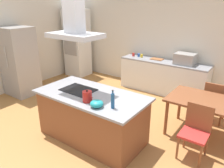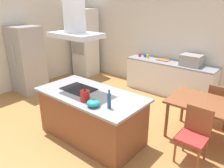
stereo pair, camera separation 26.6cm
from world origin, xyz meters
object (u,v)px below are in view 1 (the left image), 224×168
Objects in this scene: refrigerator at (19,62)px; range_hood at (74,22)px; chair_facing_island at (196,128)px; chair_facing_back_wall at (215,100)px; mixing_bowl at (97,104)px; olive_oil_bottle at (113,101)px; dining_table at (208,104)px; coffee_mug_blue at (139,55)px; cutting_board at (157,59)px; tea_kettle at (87,96)px; cooktop at (78,90)px; coffee_mug_yellow at (142,56)px; wall_oven_stack at (77,43)px; countertop_microwave at (185,59)px; coffee_mug_red at (133,55)px.

range_hood is at bearing -10.90° from refrigerator.
chair_facing_island and chair_facing_back_wall have the same top height.
chair_facing_island is 2.63m from range_hood.
olive_oil_bottle is at bearing 28.05° from mixing_bowl.
chair_facing_island reaches higher than dining_table.
cutting_board is (0.59, -0.00, -0.04)m from coffee_mug_blue.
tea_kettle is 0.11× the size of refrigerator.
refrigerator is at bearing 165.96° from tea_kettle.
cooktop reaches higher than chair_facing_back_wall.
mixing_bowl is (0.71, -0.33, 0.05)m from cooktop.
refrigerator is 2.04× the size of chair_facing_back_wall.
tea_kettle is 0.23× the size of chair_facing_island.
cooktop is 2.91m from coffee_mug_yellow.
dining_table is at bearing -16.59° from wall_oven_stack.
cutting_board is at bearing 5.79° from wall_oven_stack.
tea_kettle is at bearing -134.62° from dining_table.
countertop_microwave is 1.47m from chair_facing_back_wall.
cooktop is 2.82m from chair_facing_back_wall.
range_hood reaches higher than coffee_mug_yellow.
wall_oven_stack is (-2.33, -0.25, 0.16)m from coffee_mug_yellow.
countertop_microwave is at bearing 136.85° from chair_facing_back_wall.
wall_oven_stack is at bearing -172.66° from coffee_mug_blue.
tea_kettle is 0.70× the size of olive_oil_bottle.
coffee_mug_yellow is 0.05× the size of refrigerator.
coffee_mug_blue is at bearing 108.47° from mixing_bowl.
cooktop is at bearing -147.33° from dining_table.
chair_facing_back_wall is 3.21m from range_hood.
olive_oil_bottle is at bearing -77.05° from cutting_board.
mixing_bowl is at bearing -25.10° from range_hood.
coffee_mug_blue is at bearing 97.33° from cooktop.
mixing_bowl is 2.31× the size of coffee_mug_yellow.
coffee_mug_red is 0.04× the size of wall_oven_stack.
coffee_mug_red is 1.00× the size of coffee_mug_blue.
mixing_bowl is at bearing -95.06° from countertop_microwave.
cutting_board is (-0.50, 3.26, -0.05)m from mixing_bowl.
coffee_mug_red is at bearing 159.56° from chair_facing_back_wall.
cooktop is 6.67× the size of coffee_mug_yellow.
tea_kettle is 0.15× the size of dining_table.
coffee_mug_yellow reaches higher than cooktop.
chair_facing_island is at bearing 1.23° from refrigerator.
countertop_microwave is 0.56× the size of chair_facing_back_wall.
mixing_bowl is at bearing -119.36° from chair_facing_back_wall.
mixing_bowl is 2.65m from chair_facing_back_wall.
refrigerator reaches higher than mixing_bowl.
coffee_mug_blue is 0.10× the size of chair_facing_back_wall.
wall_oven_stack is 2.47× the size of chair_facing_back_wall.
cutting_board reaches higher than dining_table.
countertop_microwave reaches higher than coffee_mug_yellow.
cooktop is at bearing -135.74° from chair_facing_back_wall.
countertop_microwave is at bearing 84.94° from mixing_bowl.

